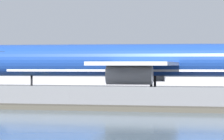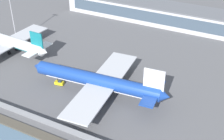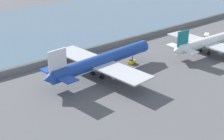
% 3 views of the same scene
% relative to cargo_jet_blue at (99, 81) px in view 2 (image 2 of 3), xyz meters
% --- Properties ---
extents(ground_plane, '(500.00, 500.00, 0.00)m').
position_rel_cargo_jet_blue_xyz_m(ground_plane, '(-3.65, -4.61, -5.50)').
color(ground_plane, '#565659').
extents(shoreline_seawall, '(320.00, 3.00, 0.50)m').
position_rel_cargo_jet_blue_xyz_m(shoreline_seawall, '(-3.65, -25.11, -5.25)').
color(shoreline_seawall, '#474238').
rests_on(shoreline_seawall, ground).
extents(perimeter_fence, '(280.00, 0.10, 2.45)m').
position_rel_cargo_jet_blue_xyz_m(perimeter_fence, '(-3.65, -20.61, -4.28)').
color(perimeter_fence, slate).
rests_on(perimeter_fence, ground).
extents(cargo_jet_blue, '(49.72, 42.84, 14.41)m').
position_rel_cargo_jet_blue_xyz_m(cargo_jet_blue, '(0.00, 0.00, 0.00)').
color(cargo_jet_blue, '#193D93').
rests_on(cargo_jet_blue, ground).
extents(passenger_jet_white_teal, '(44.57, 38.39, 12.59)m').
position_rel_cargo_jet_blue_xyz_m(passenger_jet_white_teal, '(-49.62, 10.04, -0.69)').
color(passenger_jet_white_teal, white).
rests_on(passenger_jet_white_teal, ground).
extents(baggage_tug, '(3.44, 2.16, 1.80)m').
position_rel_cargo_jet_blue_xyz_m(baggage_tug, '(-15.60, -1.19, -4.69)').
color(baggage_tug, yellow).
rests_on(baggage_tug, ground).
extents(terminal_building, '(93.21, 15.14, 9.56)m').
position_rel_cargo_jet_blue_xyz_m(terminal_building, '(-7.36, 69.16, -0.71)').
color(terminal_building, '#B2B2B7').
rests_on(terminal_building, ground).
extents(apron_light_mast_apron_west, '(3.20, 0.40, 24.21)m').
position_rel_cargo_jet_blue_xyz_m(apron_light_mast_apron_west, '(-52.90, 18.16, 7.92)').
color(apron_light_mast_apron_west, '#A8A8AD').
rests_on(apron_light_mast_apron_west, ground).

